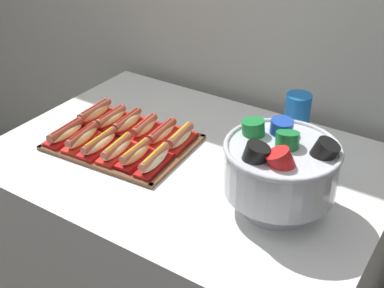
% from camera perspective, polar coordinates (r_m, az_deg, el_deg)
% --- Properties ---
extents(buffet_table, '(1.32, 0.93, 0.78)m').
position_cam_1_polar(buffet_table, '(1.95, -0.32, -10.74)').
color(buffet_table, white).
rests_on(buffet_table, ground_plane).
extents(serving_tray, '(0.50, 0.39, 0.01)m').
position_cam_1_polar(serving_tray, '(1.81, -7.81, 0.13)').
color(serving_tray, brown).
rests_on(serving_tray, buffet_table).
extents(hot_dog_0, '(0.07, 0.18, 0.06)m').
position_cam_1_polar(hot_dog_0, '(1.85, -14.06, 1.21)').
color(hot_dog_0, '#B21414').
rests_on(hot_dog_0, serving_tray).
extents(hot_dog_1, '(0.08, 0.18, 0.06)m').
position_cam_1_polar(hot_dog_1, '(1.81, -12.29, 0.67)').
color(hot_dog_1, red).
rests_on(hot_dog_1, serving_tray).
extents(hot_dog_2, '(0.08, 0.18, 0.06)m').
position_cam_1_polar(hot_dog_2, '(1.77, -10.42, 0.01)').
color(hot_dog_2, '#B21414').
rests_on(hot_dog_2, serving_tray).
extents(hot_dog_3, '(0.08, 0.18, 0.06)m').
position_cam_1_polar(hot_dog_3, '(1.72, -8.47, -0.60)').
color(hot_dog_3, red).
rests_on(hot_dog_3, serving_tray).
extents(hot_dog_4, '(0.07, 0.16, 0.06)m').
position_cam_1_polar(hot_dog_4, '(1.68, -6.42, -1.21)').
color(hot_dog_4, '#B21414').
rests_on(hot_dog_4, serving_tray).
extents(hot_dog_5, '(0.07, 0.18, 0.06)m').
position_cam_1_polar(hot_dog_5, '(1.65, -4.28, -1.89)').
color(hot_dog_5, '#B21414').
rests_on(hot_dog_5, serving_tray).
extents(hot_dog_6, '(0.06, 0.18, 0.06)m').
position_cam_1_polar(hot_dog_6, '(1.96, -10.91, 3.43)').
color(hot_dog_6, red).
rests_on(hot_dog_6, serving_tray).
extents(hot_dog_7, '(0.07, 0.17, 0.06)m').
position_cam_1_polar(hot_dog_7, '(1.92, -9.15, 2.82)').
color(hot_dog_7, '#B21414').
rests_on(hot_dog_7, serving_tray).
extents(hot_dog_8, '(0.08, 0.18, 0.06)m').
position_cam_1_polar(hot_dog_8, '(1.87, -7.33, 2.38)').
color(hot_dog_8, red).
rests_on(hot_dog_8, serving_tray).
extents(hot_dog_9, '(0.08, 0.16, 0.06)m').
position_cam_1_polar(hot_dog_9, '(1.84, -5.42, 1.81)').
color(hot_dog_9, red).
rests_on(hot_dog_9, serving_tray).
extents(hot_dog_10, '(0.07, 0.18, 0.06)m').
position_cam_1_polar(hot_dog_10, '(1.80, -3.44, 1.21)').
color(hot_dog_10, red).
rests_on(hot_dog_10, serving_tray).
extents(hot_dog_11, '(0.08, 0.17, 0.06)m').
position_cam_1_polar(hot_dog_11, '(1.76, -1.38, 0.66)').
color(hot_dog_11, red).
rests_on(hot_dog_11, serving_tray).
extents(punch_bowl, '(0.33, 0.33, 0.26)m').
position_cam_1_polar(punch_bowl, '(1.44, 9.93, -2.55)').
color(punch_bowl, silver).
rests_on(punch_bowl, buffet_table).
extents(cup_stack, '(0.08, 0.08, 0.23)m').
position_cam_1_polar(cup_stack, '(1.71, 11.63, 1.98)').
color(cup_stack, blue).
rests_on(cup_stack, buffet_table).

